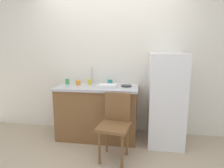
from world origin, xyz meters
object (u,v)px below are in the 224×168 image
(refrigerator, at_px, (166,99))
(chair, at_px, (115,123))
(hotplate, at_px, (126,86))
(cup_orange, at_px, (78,83))
(cup_green, at_px, (67,81))
(dish_tray, at_px, (108,86))
(cup_yellow, at_px, (90,82))
(cup_teal, at_px, (110,82))

(refrigerator, distance_m, chair, 0.94)
(refrigerator, bearing_deg, hotplate, 175.11)
(refrigerator, height_order, cup_orange, refrigerator)
(chair, height_order, cup_green, cup_green)
(chair, relative_size, dish_tray, 3.18)
(cup_yellow, bearing_deg, refrigerator, -6.10)
(chair, bearing_deg, cup_teal, 112.07)
(cup_teal, distance_m, cup_orange, 0.54)
(refrigerator, distance_m, cup_teal, 0.96)
(refrigerator, height_order, cup_teal, refrigerator)
(refrigerator, distance_m, hotplate, 0.65)
(cup_yellow, bearing_deg, cup_orange, -163.37)
(cup_teal, relative_size, cup_yellow, 0.90)
(cup_teal, bearing_deg, chair, -75.91)
(dish_tray, xyz_separation_m, cup_teal, (-0.01, 0.28, 0.01))
(refrigerator, relative_size, cup_green, 15.79)
(cup_green, xyz_separation_m, cup_yellow, (0.39, 0.01, 0.00))
(hotplate, height_order, cup_yellow, cup_yellow)
(refrigerator, xyz_separation_m, chair, (-0.72, -0.56, -0.21))
(hotplate, xyz_separation_m, cup_orange, (-0.82, 0.03, 0.03))
(refrigerator, height_order, chair, refrigerator)
(hotplate, xyz_separation_m, cup_green, (-1.03, 0.07, 0.03))
(dish_tray, bearing_deg, cup_teal, 91.49)
(cup_teal, distance_m, cup_yellow, 0.35)
(hotplate, height_order, cup_teal, cup_teal)
(chair, xyz_separation_m, hotplate, (0.10, 0.61, 0.39))
(hotplate, distance_m, cup_orange, 0.82)
(dish_tray, bearing_deg, refrigerator, 5.12)
(cup_green, bearing_deg, chair, -36.35)
(chair, relative_size, hotplate, 5.24)
(refrigerator, xyz_separation_m, cup_teal, (-0.91, 0.20, 0.21))
(dish_tray, distance_m, cup_orange, 0.56)
(cup_orange, bearing_deg, refrigerator, -3.17)
(chair, bearing_deg, refrigerator, 45.68)
(cup_teal, bearing_deg, hotplate, -26.15)
(chair, xyz_separation_m, cup_teal, (-0.19, 0.75, 0.42))
(hotplate, bearing_deg, cup_green, 175.91)
(dish_tray, height_order, cup_teal, cup_teal)
(hotplate, relative_size, cup_orange, 2.11)
(cup_orange, bearing_deg, hotplate, -1.86)
(cup_orange, xyz_separation_m, cup_yellow, (0.18, 0.05, 0.01))
(chair, height_order, cup_yellow, cup_yellow)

